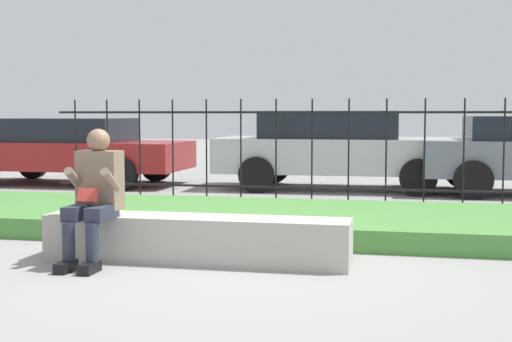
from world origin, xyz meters
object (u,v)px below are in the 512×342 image
object	(u,v)px
car_parked_left	(70,149)
car_parked_center	(337,148)
stone_bench	(196,242)
person_seated_reader	(95,192)

from	to	relation	value
car_parked_left	car_parked_center	bearing A→B (deg)	1.83
stone_bench	person_seated_reader	size ratio (longest dim) A/B	2.31
car_parked_left	car_parked_center	world-z (taller)	car_parked_center
person_seated_reader	car_parked_center	xyz separation A→B (m)	(1.49, 6.88, 0.09)
person_seated_reader	car_parked_left	bearing A→B (deg)	118.41
stone_bench	car_parked_left	xyz separation A→B (m)	(-4.49, 6.44, 0.50)
car_parked_center	car_parked_left	bearing A→B (deg)	-179.46
car_parked_center	person_seated_reader	bearing A→B (deg)	-103.55
person_seated_reader	car_parked_left	distance (m)	7.63
stone_bench	person_seated_reader	distance (m)	1.02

